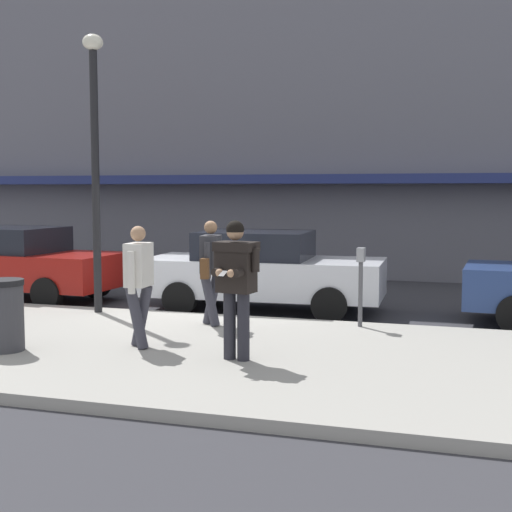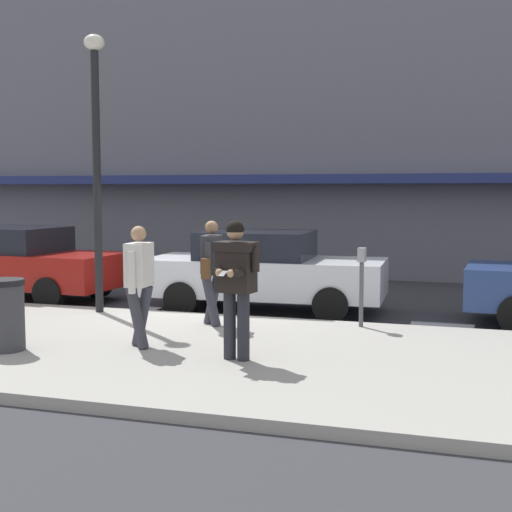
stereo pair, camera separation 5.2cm
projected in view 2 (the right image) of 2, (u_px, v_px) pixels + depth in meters
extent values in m
plane|color=#333338|center=(203.00, 319.00, 12.91)|extent=(80.00, 80.00, 0.00)
cube|color=#99968E|center=(193.00, 353.00, 9.90)|extent=(32.00, 5.30, 0.14)
cube|color=silver|center=(256.00, 321.00, 12.65)|extent=(28.00, 0.12, 0.01)
cube|color=slate|center=(347.00, 47.00, 20.08)|extent=(28.00, 4.00, 12.69)
cube|color=navy|center=(329.00, 179.00, 18.20)|extent=(26.60, 0.70, 0.24)
cube|color=maroon|center=(19.00, 268.00, 15.09)|extent=(4.59, 2.06, 0.70)
cube|color=black|center=(11.00, 239.00, 15.10)|extent=(2.16, 1.75, 0.52)
cylinder|color=black|center=(98.00, 283.00, 15.42)|extent=(0.65, 0.25, 0.64)
cylinder|color=black|center=(49.00, 293.00, 13.83)|extent=(0.65, 0.25, 0.64)
cube|color=silver|center=(265.00, 277.00, 13.61)|extent=(4.58, 2.04, 0.70)
cube|color=black|center=(256.00, 245.00, 13.60)|extent=(2.15, 1.74, 0.52)
cylinder|color=black|center=(344.00, 291.00, 14.11)|extent=(0.65, 0.25, 0.64)
cylinder|color=black|center=(331.00, 305.00, 12.46)|extent=(0.65, 0.25, 0.64)
cylinder|color=black|center=(211.00, 286.00, 14.82)|extent=(0.65, 0.25, 0.64)
cylinder|color=black|center=(181.00, 299.00, 13.18)|extent=(0.65, 0.25, 0.64)
cylinder|color=#23232B|center=(243.00, 327.00, 9.13)|extent=(0.16, 0.16, 0.88)
cylinder|color=#23232B|center=(230.00, 325.00, 9.22)|extent=(0.16, 0.16, 0.88)
cube|color=black|center=(236.00, 267.00, 9.11)|extent=(0.50, 0.37, 0.64)
cube|color=black|center=(236.00, 246.00, 9.08)|extent=(0.57, 0.42, 0.12)
cylinder|color=black|center=(255.00, 260.00, 8.98)|extent=(0.11, 0.11, 0.30)
cylinder|color=black|center=(241.00, 273.00, 8.90)|extent=(0.15, 0.31, 0.10)
sphere|color=tan|center=(231.00, 273.00, 8.81)|extent=(0.10, 0.10, 0.10)
cylinder|color=black|center=(218.00, 258.00, 9.22)|extent=(0.11, 0.11, 0.30)
cylinder|color=black|center=(220.00, 271.00, 9.03)|extent=(0.15, 0.31, 0.10)
sphere|color=tan|center=(219.00, 273.00, 8.88)|extent=(0.10, 0.10, 0.10)
cube|color=black|center=(223.00, 273.00, 8.81)|extent=(0.10, 0.15, 0.07)
sphere|color=tan|center=(235.00, 232.00, 9.04)|extent=(0.22, 0.22, 0.22)
sphere|color=black|center=(235.00, 229.00, 9.03)|extent=(0.23, 0.23, 0.23)
cylinder|color=#33333D|center=(137.00, 318.00, 9.82)|extent=(0.33, 0.17, 0.87)
cylinder|color=#33333D|center=(142.00, 316.00, 9.99)|extent=(0.33, 0.17, 0.87)
cube|color=silver|center=(139.00, 265.00, 9.84)|extent=(0.31, 0.44, 0.60)
cylinder|color=silver|center=(132.00, 272.00, 9.60)|extent=(0.10, 0.10, 0.58)
cylinder|color=silver|center=(146.00, 268.00, 10.09)|extent=(0.10, 0.10, 0.58)
sphere|color=tan|center=(138.00, 234.00, 9.80)|extent=(0.21, 0.21, 0.21)
cylinder|color=#33333D|center=(213.00, 298.00, 11.62)|extent=(0.34, 0.20, 0.87)
cylinder|color=#33333D|center=(211.00, 300.00, 11.44)|extent=(0.34, 0.20, 0.87)
cube|color=#2D2D33|center=(212.00, 254.00, 11.46)|extent=(0.34, 0.46, 0.60)
cylinder|color=#2D2D33|center=(215.00, 257.00, 11.71)|extent=(0.10, 0.10, 0.58)
cylinder|color=#2D2D33|center=(208.00, 260.00, 11.22)|extent=(0.10, 0.10, 0.58)
sphere|color=#8C6647|center=(212.00, 227.00, 11.42)|extent=(0.21, 0.21, 0.21)
cube|color=brown|center=(206.00, 268.00, 11.19)|extent=(0.15, 0.25, 0.32)
cylinder|color=black|center=(97.00, 183.00, 12.59)|extent=(0.14, 0.14, 4.60)
ellipsoid|color=silver|center=(94.00, 42.00, 12.36)|extent=(0.36, 0.36, 0.28)
cylinder|color=#4C4C51|center=(361.00, 294.00, 11.38)|extent=(0.07, 0.07, 1.05)
cube|color=gray|center=(362.00, 255.00, 11.32)|extent=(0.12, 0.18, 0.22)
cylinder|color=#38383D|center=(5.00, 318.00, 9.71)|extent=(0.52, 0.52, 0.90)
cylinder|color=black|center=(4.00, 282.00, 9.66)|extent=(0.55, 0.55, 0.08)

